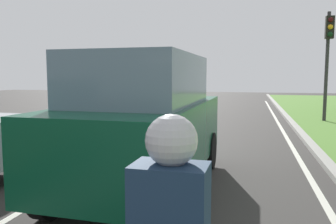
% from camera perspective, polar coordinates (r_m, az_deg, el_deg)
% --- Properties ---
extents(ground_plane, '(60.00, 60.00, 0.00)m').
position_cam_1_polar(ground_plane, '(11.46, 1.14, -3.62)').
color(ground_plane, '#383533').
extents(lane_line_center, '(0.12, 32.00, 0.01)m').
position_cam_1_polar(lane_line_center, '(11.63, -2.23, -3.46)').
color(lane_line_center, silver).
rests_on(lane_line_center, ground).
extents(lane_line_right_edge, '(0.12, 32.00, 0.01)m').
position_cam_1_polar(lane_line_right_edge, '(11.25, 19.39, -4.14)').
color(lane_line_right_edge, silver).
rests_on(lane_line_right_edge, ground).
extents(curb_right, '(0.24, 48.00, 0.12)m').
position_cam_1_polar(curb_right, '(11.31, 21.92, -3.89)').
color(curb_right, '#9E9B93').
rests_on(curb_right, ground).
extents(car_suv_ahead, '(2.06, 4.55, 2.28)m').
position_cam_1_polar(car_suv_ahead, '(5.73, -3.93, -1.64)').
color(car_suv_ahead, '#0C472D').
rests_on(car_suv_ahead, ground).
extents(car_hatchback_far, '(1.80, 3.74, 1.78)m').
position_cam_1_polar(car_hatchback_far, '(11.99, -9.47, 0.98)').
color(car_hatchback_far, black).
rests_on(car_hatchback_far, ground).
extents(rider_person, '(0.51, 0.41, 1.16)m').
position_cam_1_polar(rider_person, '(1.90, 0.57, -17.06)').
color(rider_person, '#192D47').
rests_on(rider_person, ground).
extents(traffic_light_near_right, '(0.32, 0.50, 4.54)m').
position_cam_1_polar(traffic_light_near_right, '(15.50, 25.38, 9.81)').
color(traffic_light_near_right, '#2D2D2D').
rests_on(traffic_light_near_right, ground).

